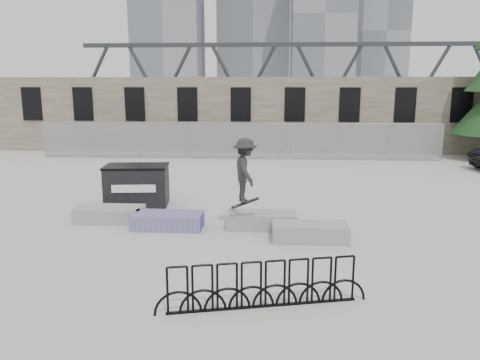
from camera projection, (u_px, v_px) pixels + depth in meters
The scene contains 12 objects.
ground at pixel (210, 226), 13.72m from camera, with size 120.00×120.00×0.00m, color #A3A29E.
stone_wall at pixel (242, 114), 29.14m from camera, with size 36.00×2.58×4.50m.
chainlink_fence at pixel (238, 141), 25.73m from camera, with size 22.06×0.06×2.02m.
planter_far_left at pixel (110, 214), 14.13m from camera, with size 2.00×0.90×0.45m.
planter_center_left at pixel (168, 220), 13.46m from camera, with size 2.00×0.90×0.45m.
planter_center_right at pixel (262, 220), 13.51m from camera, with size 2.00×0.90×0.45m.
planter_offset at pixel (310, 231), 12.44m from camera, with size 2.00×0.90×0.45m.
dumpster at pixel (137, 185), 15.96m from camera, with size 2.23×1.49×1.39m.
bike_rack at pixel (263, 285), 8.65m from camera, with size 3.95×0.95×0.90m.
skyline_towers at pixel (258, 5), 101.31m from camera, with size 58.00×28.00×48.00m.
truss_bridge at pixel (328, 84), 66.06m from camera, with size 70.00×3.00×9.80m.
skateboarder at pixel (245, 171), 12.76m from camera, with size 0.97×1.29×1.95m.
Camera 1 is at (1.67, -13.09, 4.09)m, focal length 35.00 mm.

